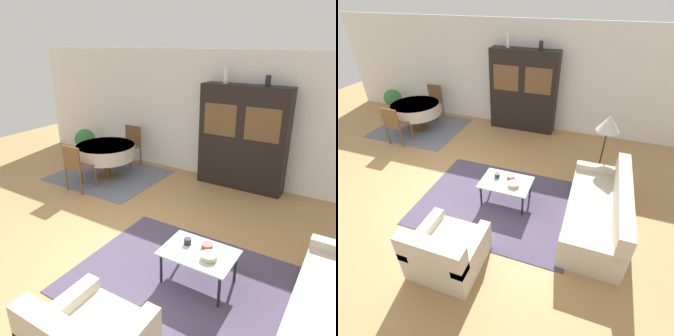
{
  "view_description": "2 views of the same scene",
  "coord_description": "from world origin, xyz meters",
  "views": [
    {
      "loc": [
        2.76,
        -2.72,
        2.82
      ],
      "look_at": [
        0.2,
        1.4,
        0.95
      ],
      "focal_mm": 35.0,
      "sensor_mm": 36.0,
      "label": 1
    },
    {
      "loc": [
        2.55,
        -3.16,
        3.28
      ],
      "look_at": [
        1.32,
        0.3,
        0.75
      ],
      "focal_mm": 28.0,
      "sensor_mm": 36.0,
      "label": 2
    }
  ],
  "objects": [
    {
      "name": "dining_rug",
      "position": [
        -1.98,
        2.4,
        0.01
      ],
      "size": [
        2.27,
        1.98,
        0.01
      ],
      "color": "slate",
      "rests_on": "ground_plane"
    },
    {
      "name": "dining_table",
      "position": [
        -1.97,
        2.32,
        0.59
      ],
      "size": [
        1.28,
        1.28,
        0.73
      ],
      "color": "brown",
      "rests_on": "dining_rug"
    },
    {
      "name": "couch",
      "position": [
        2.94,
        0.25,
        0.3
      ],
      "size": [
        0.88,
        2.09,
        0.86
      ],
      "rotation": [
        0.0,
        0.0,
        1.57
      ],
      "color": "beige",
      "rests_on": "ground_plane"
    },
    {
      "name": "vase_tall",
      "position": [
        0.28,
        3.38,
        2.23
      ],
      "size": [
        0.08,
        0.08,
        0.32
      ],
      "color": "white",
      "rests_on": "display_cabinet"
    },
    {
      "name": "bowl",
      "position": [
        1.48,
        0.23,
        0.49
      ],
      "size": [
        0.19,
        0.19,
        0.06
      ],
      "color": "tan",
      "rests_on": "coffee_table"
    },
    {
      "name": "ground_plane",
      "position": [
        0.0,
        0.0,
        0.0
      ],
      "size": [
        14.0,
        14.0,
        0.0
      ],
      "primitive_type": "plane",
      "color": "tan"
    },
    {
      "name": "dining_chair_far",
      "position": [
        -1.97,
        3.18,
        0.56
      ],
      "size": [
        0.44,
        0.44,
        0.95
      ],
      "rotation": [
        0.0,
        0.0,
        3.14
      ],
      "color": "brown",
      "rests_on": "dining_rug"
    },
    {
      "name": "bowl_small",
      "position": [
        1.37,
        0.43,
        0.48
      ],
      "size": [
        0.14,
        0.14,
        0.05
      ],
      "color": "#9E4238",
      "rests_on": "coffee_table"
    },
    {
      "name": "floor_lamp",
      "position": [
        2.86,
        1.6,
        1.2
      ],
      "size": [
        0.43,
        0.43,
        1.4
      ],
      "color": "black",
      "rests_on": "ground_plane"
    },
    {
      "name": "display_cabinet",
      "position": [
        0.71,
        3.38,
        1.04
      ],
      "size": [
        1.74,
        0.41,
        2.07
      ],
      "color": "black",
      "rests_on": "ground_plane"
    },
    {
      "name": "potted_plant",
      "position": [
        -3.4,
        3.11,
        0.43
      ],
      "size": [
        0.53,
        0.53,
        0.72
      ],
      "color": "#93664C",
      "rests_on": "ground_plane"
    },
    {
      "name": "vase_short",
      "position": [
        1.1,
        3.38,
        2.17
      ],
      "size": [
        0.1,
        0.1,
        0.19
      ],
      "color": "#232328",
      "rests_on": "display_cabinet"
    },
    {
      "name": "wall_back",
      "position": [
        0.0,
        3.63,
        1.35
      ],
      "size": [
        10.0,
        0.06,
        2.7
      ],
      "color": "white",
      "rests_on": "ground_plane"
    },
    {
      "name": "cup",
      "position": [
        1.13,
        0.37,
        0.49
      ],
      "size": [
        0.09,
        0.09,
        0.08
      ],
      "color": "#232328",
      "rests_on": "coffee_table"
    },
    {
      "name": "armchair",
      "position": [
        1.02,
        -1.27,
        0.3
      ],
      "size": [
        0.92,
        0.9,
        0.83
      ],
      "color": "beige",
      "rests_on": "ground_plane"
    },
    {
      "name": "coffee_table",
      "position": [
        1.32,
        0.3,
        0.41
      ],
      "size": [
        0.89,
        0.61,
        0.44
      ],
      "color": "black",
      "rests_on": "area_rug"
    },
    {
      "name": "area_rug",
      "position": [
        1.19,
        0.21,
        0.01
      ],
      "size": [
        2.79,
        2.15,
        0.01
      ],
      "color": "#4C425B",
      "rests_on": "ground_plane"
    },
    {
      "name": "dining_chair_near",
      "position": [
        -1.97,
        1.47,
        0.56
      ],
      "size": [
        0.44,
        0.44,
        0.95
      ],
      "color": "brown",
      "rests_on": "dining_rug"
    }
  ]
}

